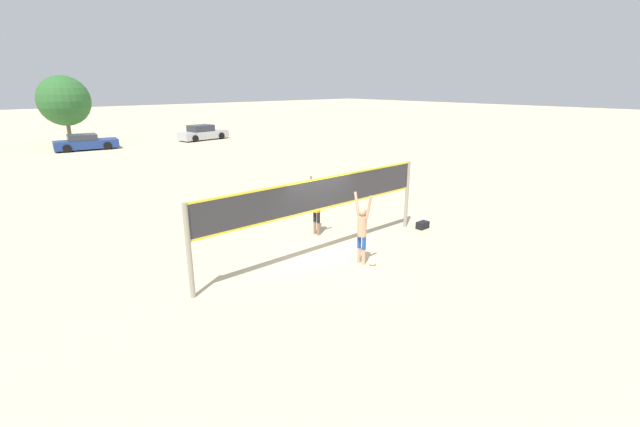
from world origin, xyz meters
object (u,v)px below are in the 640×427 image
at_px(gear_bag, 423,225).
at_px(tree_left_cluster, 64,101).
at_px(player_spiker, 362,227).
at_px(player_blocker, 317,205).
at_px(parked_car_mid, 203,133).
at_px(volleyball, 372,262).
at_px(parked_car_far, 85,143).
at_px(volleyball_net, 320,201).

relative_size(gear_bag, tree_left_cluster, 0.08).
height_order(player_spiker, player_blocker, player_spiker).
distance_m(player_blocker, parked_car_mid, 29.12).
height_order(player_spiker, gear_bag, player_spiker).
relative_size(volleyball, gear_bag, 0.45).
bearing_deg(player_spiker, parked_car_mid, -17.86).
xyz_separation_m(player_blocker, parked_car_mid, (9.17, 27.64, -0.48)).
relative_size(parked_car_mid, tree_left_cluster, 0.82).
xyz_separation_m(gear_bag, parked_car_far, (-4.49, 30.13, 0.45)).
xyz_separation_m(parked_car_mid, tree_left_cluster, (-10.27, 5.38, 3.12)).
distance_m(volleyball_net, player_blocker, 2.03).
distance_m(volleyball, tree_left_cluster, 36.40).
bearing_deg(parked_car_mid, volleyball_net, -116.62).
height_order(gear_bag, parked_car_far, parked_car_far).
distance_m(player_spiker, parked_car_far, 30.90).
xyz_separation_m(gear_bag, tree_left_cluster, (-4.57, 35.13, 3.62)).
xyz_separation_m(player_spiker, player_blocker, (0.66, 2.87, -0.05)).
bearing_deg(tree_left_cluster, volleyball, -89.07).
bearing_deg(parked_car_mid, player_spiker, -114.98).
xyz_separation_m(player_blocker, tree_left_cluster, (-1.10, 33.02, 2.64)).
bearing_deg(gear_bag, tree_left_cluster, 97.42).
xyz_separation_m(gear_bag, parked_car_mid, (5.69, 29.75, 0.50)).
bearing_deg(volleyball_net, parked_car_far, 89.72).
bearing_deg(parked_car_mid, tree_left_cluster, 145.23).
relative_size(player_spiker, volleyball, 10.15).
height_order(parked_car_mid, tree_left_cluster, tree_left_cluster).
bearing_deg(player_blocker, parked_car_far, -177.93).
bearing_deg(player_spiker, gear_bag, -79.60).
relative_size(volleyball_net, tree_left_cluster, 1.48).
bearing_deg(volleyball, volleyball_net, 111.22).
distance_m(player_spiker, gear_bag, 4.33).
height_order(volleyball, parked_car_mid, parked_car_mid).
distance_m(gear_bag, parked_car_mid, 30.29).
relative_size(volleyball, parked_car_far, 0.04).
xyz_separation_m(player_spiker, parked_car_far, (-0.35, 30.89, -0.58)).
bearing_deg(player_blocker, volleyball_net, -37.26).
bearing_deg(tree_left_cluster, gear_bag, -82.58).
xyz_separation_m(volleyball_net, gear_bag, (4.63, -0.58, -1.65)).
xyz_separation_m(volleyball_net, volleyball, (0.65, -1.67, -1.67)).
height_order(gear_bag, tree_left_cluster, tree_left_cluster).
bearing_deg(player_blocker, parked_car_mid, 161.65).
xyz_separation_m(player_blocker, gear_bag, (3.47, -2.11, -0.98)).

